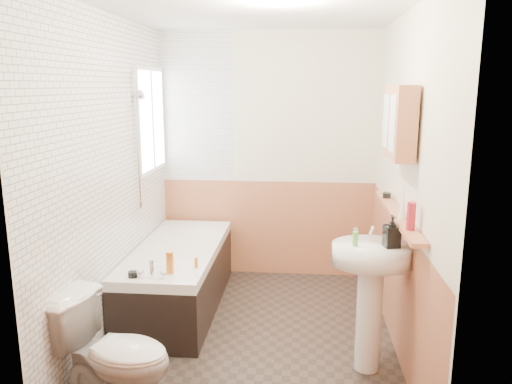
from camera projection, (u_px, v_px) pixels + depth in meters
The scene contains 26 objects.
floor at pixel (254, 336), 4.01m from camera, with size 2.80×2.80×0.00m, color black.
ceiling at pixel (254, 8), 3.48m from camera, with size 2.80×2.80×0.00m, color white.
wall_back at pixel (268, 157), 5.12m from camera, with size 2.20×0.02×2.50m, color beige.
wall_front at pixel (225, 240), 2.37m from camera, with size 2.20×0.02×2.50m, color beige.
wall_left at pixel (111, 181), 3.85m from camera, with size 0.02×2.80×2.50m, color beige.
wall_right at pixel (405, 186), 3.64m from camera, with size 0.02×2.80×2.50m, color beige.
wainscot_right at pixel (396, 282), 3.80m from camera, with size 0.01×2.80×1.00m, color #BE744E.
wainscot_front at pixel (228, 379), 2.55m from camera, with size 2.20×0.01×1.00m, color #BE744E.
wainscot_back at pixel (267, 228), 5.25m from camera, with size 2.20×0.01×1.00m, color #BE744E.
tile_cladding_left at pixel (114, 181), 3.85m from camera, with size 0.01×2.80×2.50m, color white.
tile_return_back at pixel (196, 108), 5.06m from camera, with size 0.75×0.01×1.50m, color white.
window at pixel (152, 120), 4.68m from camera, with size 0.03×0.79×0.99m.
bathtub at pixel (179, 275), 4.48m from camera, with size 0.70×1.71×0.71m.
shower_riser at pixel (138, 130), 4.23m from camera, with size 0.10×0.08×1.17m.
toilet at pixel (114, 355), 3.03m from camera, with size 0.42×0.74×0.73m, color white.
sink at pixel (371, 281), 3.41m from camera, with size 0.54×0.44×1.04m.
pine_shelf at pixel (397, 214), 3.57m from camera, with size 0.10×1.47×0.03m, color #BE744E.
medicine_cabinet at pixel (399, 122), 3.40m from camera, with size 0.14×0.55×0.50m.
foam_can at pixel (411, 216), 3.10m from camera, with size 0.05×0.05×0.18m, color maroon.
green_bottle at pixel (403, 201), 3.36m from camera, with size 0.05×0.05×0.25m, color silver.
black_jar at pixel (387, 195), 4.01m from camera, with size 0.06×0.06×0.04m, color black.
soap_bottle at pixel (392, 240), 3.29m from camera, with size 0.10×0.21×0.10m, color black.
clear_bottle at pixel (355, 239), 3.31m from camera, with size 0.04×0.04×0.10m, color #59C647.
blue_gel at pixel (170, 263), 3.75m from camera, with size 0.05×0.03×0.17m, color orange.
cream_jar at pixel (133, 274), 3.70m from camera, with size 0.07×0.07×0.04m, color black.
orange_bottle at pixel (196, 263), 3.88m from camera, with size 0.03×0.03×0.08m, color orange.
Camera 1 is at (0.36, -3.66, 1.97)m, focal length 35.00 mm.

